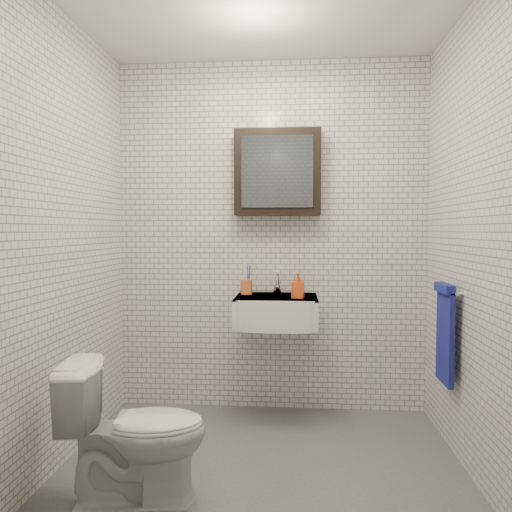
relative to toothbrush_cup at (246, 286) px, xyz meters
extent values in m
cube|color=#4E5156|center=(0.16, -0.87, -0.90)|extent=(2.20, 2.00, 0.01)
cube|color=silver|center=(0.16, 0.13, 0.34)|extent=(2.20, 0.02, 2.50)
cube|color=silver|center=(0.16, -1.87, 0.34)|extent=(2.20, 0.02, 2.50)
cube|color=silver|center=(-0.94, -0.87, 0.34)|extent=(0.02, 2.00, 2.50)
cube|color=silver|center=(1.26, -0.87, 0.34)|extent=(0.02, 2.00, 2.50)
cube|color=white|center=(0.21, -0.10, -0.16)|extent=(0.55, 0.45, 0.20)
cylinder|color=silver|center=(0.21, -0.08, -0.07)|extent=(0.31, 0.31, 0.02)
cylinder|color=silver|center=(0.21, -0.08, -0.06)|extent=(0.04, 0.04, 0.01)
cube|color=white|center=(0.21, -0.10, -0.06)|extent=(0.55, 0.45, 0.01)
cylinder|color=silver|center=(0.21, 0.07, -0.03)|extent=(0.06, 0.06, 0.06)
cylinder|color=silver|center=(0.21, 0.07, 0.03)|extent=(0.03, 0.03, 0.08)
cylinder|color=silver|center=(0.21, 0.01, 0.06)|extent=(0.02, 0.12, 0.02)
cube|color=silver|center=(0.21, 0.10, 0.09)|extent=(0.02, 0.09, 0.01)
cube|color=black|center=(0.21, 0.06, 0.79)|extent=(0.60, 0.14, 0.60)
cube|color=#3F444C|center=(0.21, -0.02, 0.79)|extent=(0.49, 0.01, 0.49)
cylinder|color=silver|center=(1.22, -0.52, 0.04)|extent=(0.02, 0.30, 0.02)
cylinder|color=silver|center=(1.24, -0.39, 0.04)|extent=(0.04, 0.02, 0.02)
cylinder|color=silver|center=(1.24, -0.65, 0.04)|extent=(0.04, 0.02, 0.02)
cube|color=navy|center=(1.21, -0.52, -0.23)|extent=(0.03, 0.26, 0.54)
cube|color=navy|center=(1.20, -0.52, 0.06)|extent=(0.05, 0.26, 0.05)
cylinder|color=#C86C32|center=(0.00, 0.00, -0.01)|extent=(0.08, 0.08, 0.10)
cylinder|color=white|center=(-0.02, -0.01, 0.06)|extent=(0.02, 0.03, 0.20)
cylinder|color=#393AB9|center=(0.01, -0.01, 0.05)|extent=(0.02, 0.02, 0.18)
cylinder|color=white|center=(-0.01, 0.01, 0.07)|extent=(0.02, 0.04, 0.21)
cylinder|color=#393AB9|center=(0.02, 0.01, 0.06)|extent=(0.03, 0.04, 0.18)
imported|color=orange|center=(0.36, -0.17, 0.03)|extent=(0.09, 0.09, 0.17)
imported|color=white|center=(-0.42, -1.18, -0.57)|extent=(0.71, 0.47, 0.68)
camera|label=1|loc=(0.35, -3.46, 0.39)|focal=35.00mm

